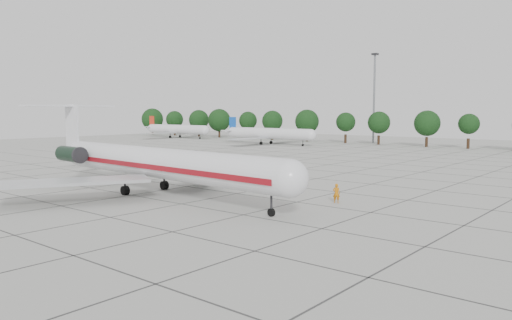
% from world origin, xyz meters
% --- Properties ---
extents(ground, '(260.00, 260.00, 0.00)m').
position_xyz_m(ground, '(0.00, 0.00, 0.00)').
color(ground, '#A8A8A0').
rests_on(ground, ground).
extents(apron_joints, '(170.00, 170.00, 0.02)m').
position_xyz_m(apron_joints, '(0.00, 15.00, 0.01)').
color(apron_joints, '#383838').
rests_on(apron_joints, ground).
extents(main_airliner, '(42.17, 33.08, 9.88)m').
position_xyz_m(main_airliner, '(-7.88, -5.77, 3.49)').
color(main_airliner, silver).
rests_on(main_airliner, ground).
extents(ground_crew, '(0.81, 0.67, 1.92)m').
position_xyz_m(ground_crew, '(11.23, 2.14, 0.96)').
color(ground_crew, '#C66D0B').
rests_on(ground_crew, ground).
extents(bg_airliner_a, '(28.24, 27.20, 7.40)m').
position_xyz_m(bg_airliner_a, '(-93.87, 73.40, 2.91)').
color(bg_airliner_a, silver).
rests_on(bg_airliner_a, ground).
extents(bg_airliner_b, '(28.24, 27.20, 7.40)m').
position_xyz_m(bg_airliner_b, '(-48.64, 66.86, 2.91)').
color(bg_airliner_b, silver).
rests_on(bg_airliner_b, ground).
extents(tree_line, '(249.86, 8.44, 10.22)m').
position_xyz_m(tree_line, '(-11.68, 85.00, 5.98)').
color(tree_line, '#332114').
rests_on(tree_line, ground).
extents(floodlight_mast, '(1.60, 1.60, 25.45)m').
position_xyz_m(floodlight_mast, '(-30.00, 92.00, 14.28)').
color(floodlight_mast, slate).
rests_on(floodlight_mast, ground).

